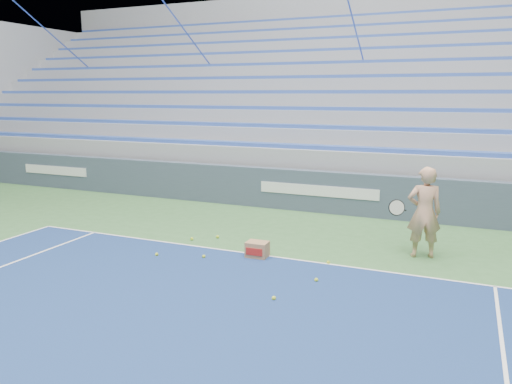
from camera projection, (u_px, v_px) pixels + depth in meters
sponsor_barrier at (319, 192)px, 13.22m from camera, size 30.00×0.32×1.10m
bleachers at (364, 114)px, 18.04m from camera, size 31.00×9.15×7.30m
tennis_player at (424, 212)px, 9.49m from camera, size 0.98×0.91×1.77m
ball_box at (257, 250)px, 9.60m from camera, size 0.42×0.33×0.31m
tennis_ball_0 at (218, 237)px, 10.89m from camera, size 0.07×0.07×0.07m
tennis_ball_1 at (157, 254)px, 9.69m from camera, size 0.07×0.07×0.07m
tennis_ball_2 at (274, 298)px, 7.62m from camera, size 0.07×0.07×0.07m
tennis_ball_3 at (328, 262)px, 9.23m from camera, size 0.07×0.07×0.07m
tennis_ball_4 at (316, 280)px, 8.37m from camera, size 0.07×0.07×0.07m
tennis_ball_5 at (192, 239)px, 10.73m from camera, size 0.07×0.07×0.07m
tennis_ball_6 at (204, 256)px, 9.57m from camera, size 0.07×0.07×0.07m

